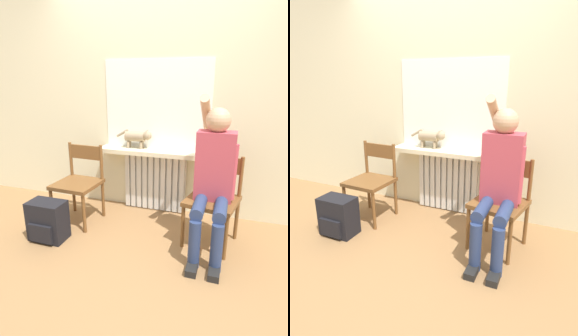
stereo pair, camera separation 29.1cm
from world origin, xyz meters
The scene contains 10 objects.
ground_plane centered at (0.00, 0.00, 0.00)m, with size 12.00×12.00×0.00m, color olive.
wall_with_window centered at (0.00, 1.23, 1.35)m, with size 7.00×0.06×2.70m.
radiator centered at (0.00, 1.15, 0.36)m, with size 0.74×0.08×0.71m.
windowsill centered at (0.00, 1.07, 0.74)m, with size 1.27×0.25×0.05m.
window_glass centered at (0.00, 1.20, 1.25)m, with size 1.22×0.01×0.98m.
chair_left centered at (-0.72, 0.63, 0.45)m, with size 0.47×0.47×0.85m.
chair_right centered at (0.73, 0.63, 0.45)m, with size 0.54×0.54×0.85m.
person centered at (0.72, 0.53, 0.73)m, with size 0.36×0.99×1.41m.
cat centered at (-0.19, 1.11, 0.90)m, with size 0.43×0.12×0.22m.
backpack centered at (-0.81, 0.16, 0.19)m, with size 0.36×0.26×0.40m.
Camera 1 is at (0.87, -1.90, 1.52)m, focal length 30.00 mm.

